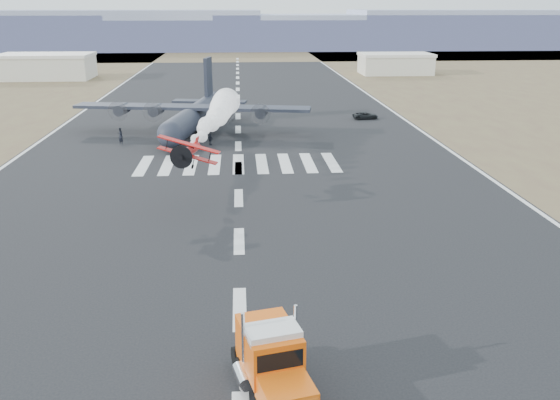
{
  "coord_description": "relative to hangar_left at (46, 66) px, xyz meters",
  "views": [
    {
      "loc": [
        0.26,
        -23.51,
        19.42
      ],
      "look_at": [
        3.47,
        22.92,
        4.0
      ],
      "focal_mm": 38.0,
      "sensor_mm": 36.0,
      "label": 1
    }
  ],
  "objects": [
    {
      "name": "scrub_far",
      "position": [
        52.0,
        85.0,
        -3.41
      ],
      "size": [
        500.0,
        80.0,
        0.0
      ],
      "primitive_type": "cube",
      "color": "brown",
      "rests_on": "ground"
    },
    {
      "name": "runway_markings",
      "position": [
        52.0,
        -85.0,
        -3.4
      ],
      "size": [
        60.0,
        260.0,
        0.01
      ],
      "primitive_type": null,
      "color": "silver",
      "rests_on": "ground"
    },
    {
      "name": "ridge_seg_c",
      "position": [
        -13.0,
        115.0,
        5.09
      ],
      "size": [
        150.0,
        50.0,
        17.0
      ],
      "primitive_type": "cube",
      "color": "#8790AC",
      "rests_on": "ground"
    },
    {
      "name": "ridge_seg_d",
      "position": [
        52.0,
        115.0,
        3.09
      ],
      "size": [
        150.0,
        50.0,
        13.0
      ],
      "primitive_type": "cube",
      "color": "#8790AC",
      "rests_on": "ground"
    },
    {
      "name": "ridge_seg_e",
      "position": [
        117.0,
        115.0,
        4.09
      ],
      "size": [
        150.0,
        50.0,
        15.0
      ],
      "primitive_type": "cube",
      "color": "#8790AC",
      "rests_on": "ground"
    },
    {
      "name": "ridge_seg_f",
      "position": [
        182.0,
        115.0,
        5.09
      ],
      "size": [
        150.0,
        50.0,
        17.0
      ],
      "primitive_type": "cube",
      "color": "#8790AC",
      "rests_on": "ground"
    },
    {
      "name": "hangar_left",
      "position": [
        0.0,
        0.0,
        0.0
      ],
      "size": [
        24.5,
        14.5,
        6.7
      ],
      "color": "#BBB8A6",
      "rests_on": "ground"
    },
    {
      "name": "hangar_right",
      "position": [
        98.0,
        5.0,
        -0.4
      ],
      "size": [
        20.5,
        12.5,
        5.9
      ],
      "color": "#BBB8A6",
      "rests_on": "ground"
    },
    {
      "name": "semi_truck",
      "position": [
        53.69,
        -142.13,
        -1.5
      ],
      "size": [
        4.47,
        8.86,
        3.89
      ],
      "rotation": [
        0.0,
        0.0,
        0.23
      ],
      "color": "black",
      "rests_on": "ground"
    },
    {
      "name": "aerobatic_biplane",
      "position": [
        47.25,
        -111.62,
        2.36
      ],
      "size": [
        6.11,
        5.6,
        3.07
      ],
      "rotation": [
        0.0,
        0.25,
        -0.1
      ],
      "color": "red"
    },
    {
      "name": "smoke_trail",
      "position": [
        49.71,
        -88.07,
        2.55
      ],
      "size": [
        5.04,
        28.55,
        3.9
      ],
      "rotation": [
        0.0,
        0.0,
        -0.1
      ],
      "color": "white"
    },
    {
      "name": "transport_aircraft",
      "position": [
        45.19,
        -73.97,
        -0.64
      ],
      "size": [
        37.15,
        30.44,
        10.74
      ],
      "rotation": [
        0.0,
        0.0,
        -0.18
      ],
      "color": "#212331",
      "rests_on": "ground"
    },
    {
      "name": "support_vehicle",
      "position": [
        74.63,
        -65.24,
        -2.79
      ],
      "size": [
        4.57,
        2.35,
        1.23
      ],
      "primitive_type": "imported",
      "rotation": [
        0.0,
        0.0,
        1.64
      ],
      "color": "black",
      "rests_on": "ground"
    },
    {
      "name": "crew_a",
      "position": [
        34.98,
        -82.63,
        -2.56
      ],
      "size": [
        0.64,
        0.54,
        1.7
      ],
      "primitive_type": "imported",
      "rotation": [
        0.0,
        0.0,
        0.05
      ],
      "color": "black",
      "rests_on": "ground"
    },
    {
      "name": "crew_b",
      "position": [
        43.45,
        -83.34,
        -2.46
      ],
      "size": [
        1.02,
        1.07,
        1.9
      ],
      "primitive_type": "imported",
      "rotation": [
        0.0,
        0.0,
        4.03
      ],
      "color": "black",
      "rests_on": "ground"
    },
    {
      "name": "crew_c",
      "position": [
        41.0,
        -80.32,
        -2.54
      ],
      "size": [
        1.12,
        1.19,
        1.73
      ],
      "primitive_type": "imported",
      "rotation": [
        0.0,
        0.0,
        2.27
      ],
      "color": "black",
      "rests_on": "ground"
    },
    {
      "name": "crew_d",
      "position": [
        48.0,
        -84.06,
        -2.57
      ],
      "size": [
        1.08,
        0.99,
        1.67
      ],
      "primitive_type": "imported",
      "rotation": [
        0.0,
        0.0,
        2.5
      ],
      "color": "black",
      "rests_on": "ground"
    },
    {
      "name": "crew_e",
      "position": [
        41.4,
        -79.92,
        -2.51
      ],
      "size": [
        0.94,
        0.65,
        1.79
      ],
      "primitive_type": "imported",
      "rotation": [
        0.0,
        0.0,
        3.01
      ],
      "color": "black",
      "rests_on": "ground"
    },
    {
      "name": "crew_f",
      "position": [
        40.76,
        -78.78,
        -2.53
      ],
      "size": [
        1.27,
        1.67,
        1.75
      ],
      "primitive_type": "imported",
      "rotation": [
        0.0,
        0.0,
        4.19
      ],
      "color": "black",
      "rests_on": "ground"
    },
    {
      "name": "crew_g",
      "position": [
        45.14,
        -78.0,
        -2.57
      ],
      "size": [
        0.77,
        0.79,
        1.68
      ],
      "primitive_type": "imported",
      "rotation": [
        0.0,
        0.0,
        0.9
      ],
      "color": "black",
      "rests_on": "ground"
    },
    {
      "name": "crew_h",
      "position": [
        34.11,
        -78.62,
        -2.59
      ],
      "size": [
        0.9,
        0.92,
        1.64
      ],
      "primitive_type": "imported",
      "rotation": [
        0.0,
        0.0,
        3.97
      ],
      "color": "black",
      "rests_on": "ground"
    }
  ]
}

